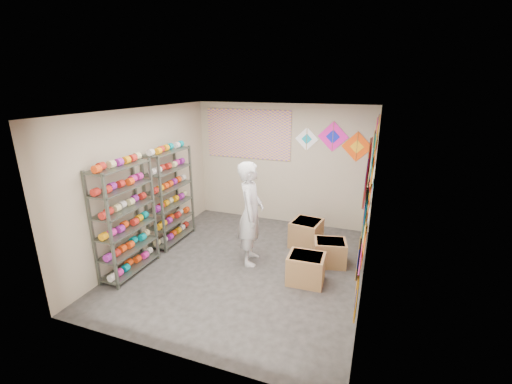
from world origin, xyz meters
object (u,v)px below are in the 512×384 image
at_px(shopkeeper, 251,214).
at_px(carton_b, 330,252).
at_px(carton_a, 306,269).
at_px(carton_c, 306,233).
at_px(shelf_rack_front, 125,220).
at_px(shelf_rack_back, 170,197).

bearing_deg(shopkeeper, carton_b, -87.42).
bearing_deg(shopkeeper, carton_a, -120.42).
xyz_separation_m(carton_b, carton_c, (-0.56, 0.59, 0.03)).
xyz_separation_m(shelf_rack_front, shopkeeper, (1.82, 1.04, -0.02)).
relative_size(carton_a, carton_c, 0.96).
bearing_deg(carton_b, carton_a, -123.40).
height_order(shelf_rack_back, carton_b, shelf_rack_back).
xyz_separation_m(shelf_rack_front, shelf_rack_back, (0.00, 1.30, 0.00)).
bearing_deg(carton_a, shelf_rack_back, 166.25).
distance_m(shelf_rack_front, carton_a, 3.07).
xyz_separation_m(carton_a, carton_b, (0.28, 0.72, -0.01)).
bearing_deg(shelf_rack_front, carton_b, 24.17).
bearing_deg(carton_b, carton_c, 120.84).
distance_m(shelf_rack_front, shelf_rack_back, 1.30).
bearing_deg(shopkeeper, carton_c, -52.70).
height_order(shelf_rack_front, carton_b, shelf_rack_front).
xyz_separation_m(shelf_rack_front, carton_b, (3.18, 1.43, -0.72)).
relative_size(shelf_rack_back, carton_c, 3.18).
distance_m(shopkeeper, carton_c, 1.43).
relative_size(shelf_rack_front, shopkeeper, 1.02).
height_order(shelf_rack_back, carton_c, shelf_rack_back).
relative_size(shelf_rack_back, carton_a, 3.30).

